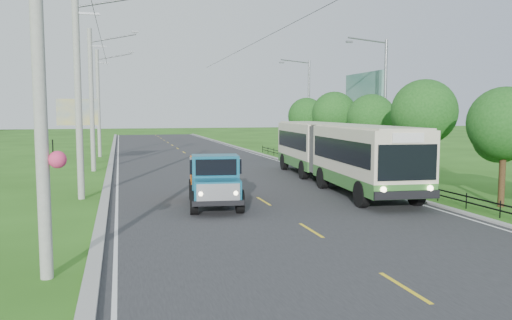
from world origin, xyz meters
name	(u,v)px	position (x,y,z in m)	size (l,w,h in m)	color
ground	(311,231)	(0.00, 0.00, 0.00)	(240.00, 240.00, 0.00)	#285714
road	(211,169)	(0.00, 20.00, 0.01)	(14.00, 120.00, 0.02)	#28282B
curb_left	(109,171)	(-7.20, 20.00, 0.07)	(0.40, 120.00, 0.15)	#9E9E99
curb_right	(302,166)	(7.15, 20.00, 0.05)	(0.30, 120.00, 0.10)	#9E9E99
edge_line_left	(118,172)	(-6.65, 20.00, 0.02)	(0.12, 120.00, 0.00)	silver
edge_line_right	(296,166)	(6.65, 20.00, 0.02)	(0.12, 120.00, 0.00)	silver
centre_dash	(311,230)	(0.00, 0.00, 0.02)	(0.12, 2.20, 0.00)	yellow
railing_right	(346,171)	(8.00, 14.00, 0.30)	(0.04, 40.00, 0.60)	black
pole_nearest	(42,81)	(-8.24, -3.00, 4.94)	(3.51, 0.44, 10.00)	gray
pole_near	(79,93)	(-8.26, 9.00, 5.09)	(3.51, 0.32, 10.00)	gray
pole_mid	(92,99)	(-8.26, 21.00, 5.09)	(3.51, 0.32, 10.00)	gray
pole_far	(99,103)	(-8.26, 33.00, 5.09)	(3.51, 0.32, 10.00)	gray
tree_second	(503,127)	(9.86, 2.14, 3.52)	(3.18, 3.26, 5.30)	#382314
tree_third	(423,116)	(9.86, 8.14, 3.99)	(3.60, 3.62, 6.00)	#382314
tree_fourth	(371,121)	(9.86, 14.14, 3.59)	(3.24, 3.31, 5.40)	#382314
tree_fifth	(334,117)	(9.86, 20.14, 3.85)	(3.48, 3.52, 5.80)	#382314
tree_back	(306,118)	(9.86, 26.14, 3.65)	(3.30, 3.36, 5.50)	#382314
streetlight_mid	(383,102)	(10.64, 14.00, 4.90)	(3.02, 0.20, 9.07)	slate
streetlight_far	(307,105)	(10.64, 28.00, 4.90)	(3.02, 0.20, 9.07)	slate
planter_near	(424,188)	(8.60, 6.00, 0.29)	(0.64, 0.64, 0.67)	silver
planter_mid	(354,171)	(8.60, 14.00, 0.29)	(0.64, 0.64, 0.67)	silver
planter_far	(310,160)	(8.60, 22.00, 0.29)	(0.64, 0.64, 0.67)	silver
billboard_left	(78,117)	(-9.50, 24.00, 3.87)	(3.00, 0.20, 5.20)	slate
billboard_right	(363,98)	(12.30, 20.00, 5.34)	(0.24, 6.00, 7.30)	slate
bus	(336,149)	(5.67, 10.51, 2.06)	(4.46, 17.93, 3.43)	#316A2A
dump_truck	(214,176)	(-2.41, 5.68, 1.32)	(2.77, 5.78, 2.34)	#12536F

